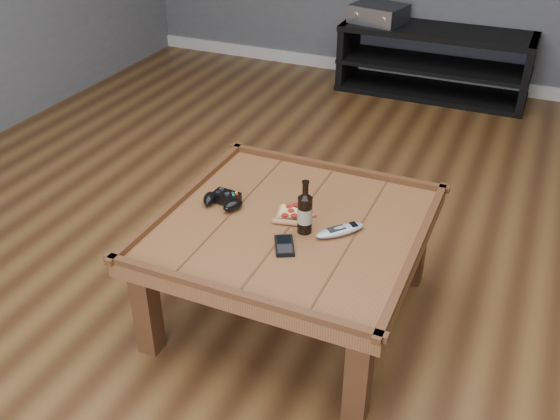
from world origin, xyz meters
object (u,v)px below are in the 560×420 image
at_px(coffee_table, 292,236).
at_px(pizza_slice, 290,214).
at_px(smartphone, 284,246).
at_px(media_console, 433,63).
at_px(remote_control, 340,230).
at_px(beer_bottle, 305,212).
at_px(av_receiver, 379,13).
at_px(game_controller, 223,200).

height_order(coffee_table, pizza_slice, coffee_table).
bearing_deg(smartphone, media_console, 63.50).
xyz_separation_m(media_console, remote_control, (0.19, -2.74, 0.22)).
xyz_separation_m(pizza_slice, smartphone, (0.06, -0.21, 0.00)).
relative_size(beer_bottle, remote_control, 1.13).
xyz_separation_m(coffee_table, beer_bottle, (0.07, -0.03, 0.15)).
distance_m(coffee_table, av_receiver, 2.79).
distance_m(game_controller, remote_control, 0.50).
relative_size(coffee_table, beer_bottle, 4.71).
xyz_separation_m(media_console, pizza_slice, (-0.03, -2.70, 0.21)).
height_order(media_console, av_receiver, av_receiver).
bearing_deg(remote_control, game_controller, -138.57).
distance_m(beer_bottle, smartphone, 0.15).
bearing_deg(beer_bottle, av_receiver, 100.53).
relative_size(game_controller, av_receiver, 0.44).
height_order(game_controller, smartphone, game_controller).
height_order(coffee_table, smartphone, coffee_table).
xyz_separation_m(smartphone, av_receiver, (-0.49, 2.91, 0.11)).
bearing_deg(pizza_slice, beer_bottle, -54.58).
xyz_separation_m(coffee_table, remote_control, (0.19, 0.01, 0.07)).
height_order(pizza_slice, smartphone, pizza_slice).
bearing_deg(beer_bottle, game_controller, 172.62).
bearing_deg(game_controller, av_receiver, 97.43).
distance_m(media_console, remote_control, 2.76).
relative_size(coffee_table, media_console, 0.74).
height_order(coffee_table, media_console, media_console).
distance_m(pizza_slice, remote_control, 0.23).
bearing_deg(pizza_slice, media_console, 76.48).
bearing_deg(media_console, coffee_table, -90.00).
height_order(coffee_table, beer_bottle, beer_bottle).
xyz_separation_m(coffee_table, media_console, (0.00, 2.75, -0.15)).
relative_size(beer_bottle, av_receiver, 0.50).
relative_size(pizza_slice, smartphone, 1.64).
bearing_deg(game_controller, remote_control, 3.56).
xyz_separation_m(game_controller, av_receiver, (-0.14, 2.73, 0.09)).
bearing_deg(game_controller, media_console, 88.01).
xyz_separation_m(media_console, beer_bottle, (0.07, -2.78, 0.29)).
bearing_deg(coffee_table, av_receiver, 99.33).
distance_m(media_console, smartphone, 2.92).
bearing_deg(game_controller, pizza_slice, 11.28).
distance_m(coffee_table, beer_bottle, 0.16).
distance_m(game_controller, pizza_slice, 0.28).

